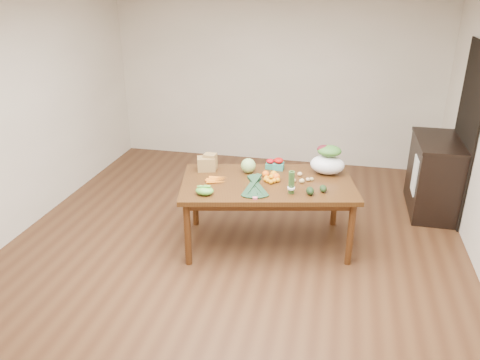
% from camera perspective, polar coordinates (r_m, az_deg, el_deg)
% --- Properties ---
extents(floor, '(6.00, 6.00, 0.00)m').
position_cam_1_polar(floor, '(5.05, -1.26, -9.40)').
color(floor, '#52321C').
rests_on(floor, ground).
extents(room_walls, '(5.02, 6.02, 2.70)m').
position_cam_1_polar(room_walls, '(4.47, -1.41, 5.30)').
color(room_walls, silver).
rests_on(room_walls, floor).
extents(dining_table, '(1.99, 1.37, 0.75)m').
position_cam_1_polar(dining_table, '(5.14, 3.30, -4.01)').
color(dining_table, '#42280F').
rests_on(dining_table, floor).
extents(doorway_dark, '(0.02, 1.00, 2.10)m').
position_cam_1_polar(doorway_dark, '(6.14, 25.76, 5.12)').
color(doorway_dark, black).
rests_on(doorway_dark, floor).
extents(cabinet, '(0.52, 1.02, 0.94)m').
position_cam_1_polar(cabinet, '(6.30, 22.50, 0.49)').
color(cabinet, black).
rests_on(cabinet, floor).
extents(dish_towel, '(0.02, 0.28, 0.45)m').
position_cam_1_polar(dish_towel, '(6.01, 20.52, 0.54)').
color(dish_towel, white).
rests_on(dish_towel, cabinet).
extents(paper_bag, '(0.30, 0.27, 0.19)m').
position_cam_1_polar(paper_bag, '(5.23, -4.14, 2.15)').
color(paper_bag, olive).
rests_on(paper_bag, dining_table).
extents(cabbage, '(0.16, 0.16, 0.16)m').
position_cam_1_polar(cabbage, '(5.16, 1.02, 1.77)').
color(cabbage, '#A8C773').
rests_on(cabbage, dining_table).
extents(strawberry_basket_a, '(0.11, 0.11, 0.09)m').
position_cam_1_polar(strawberry_basket_a, '(5.31, 3.69, 1.89)').
color(strawberry_basket_a, red).
rests_on(strawberry_basket_a, dining_table).
extents(strawberry_basket_b, '(0.14, 0.14, 0.11)m').
position_cam_1_polar(strawberry_basket_b, '(5.28, 4.71, 1.86)').
color(strawberry_basket_b, '#AD110B').
rests_on(strawberry_basket_b, dining_table).
extents(orange_a, '(0.08, 0.08, 0.08)m').
position_cam_1_polar(orange_a, '(5.06, 3.14, 0.74)').
color(orange_a, orange).
rests_on(orange_a, dining_table).
extents(orange_b, '(0.07, 0.07, 0.07)m').
position_cam_1_polar(orange_b, '(5.07, 4.12, 0.74)').
color(orange_b, '#FD9D0F').
rests_on(orange_b, dining_table).
extents(orange_c, '(0.09, 0.09, 0.09)m').
position_cam_1_polar(orange_c, '(4.98, 4.43, 0.37)').
color(orange_c, '#EF5F0E').
rests_on(orange_c, dining_table).
extents(mandarin_cluster, '(0.21, 0.21, 0.08)m').
position_cam_1_polar(mandarin_cluster, '(4.96, 3.84, 0.27)').
color(mandarin_cluster, orange).
rests_on(mandarin_cluster, dining_table).
extents(carrots, '(0.26, 0.23, 0.03)m').
position_cam_1_polar(carrots, '(4.98, -2.88, 0.06)').
color(carrots, orange).
rests_on(carrots, dining_table).
extents(snap_pea_bag, '(0.18, 0.14, 0.08)m').
position_cam_1_polar(snap_pea_bag, '(4.67, -4.34, -1.31)').
color(snap_pea_bag, '#61AC3A').
rests_on(snap_pea_bag, dining_table).
extents(kale_bunch, '(0.40, 0.46, 0.16)m').
position_cam_1_polar(kale_bunch, '(4.64, 1.82, -0.88)').
color(kale_bunch, '#16321F').
rests_on(kale_bunch, dining_table).
extents(asparagus_bundle, '(0.10, 0.13, 0.26)m').
position_cam_1_polar(asparagus_bundle, '(4.66, 6.29, -0.29)').
color(asparagus_bundle, '#4B7B38').
rests_on(asparagus_bundle, dining_table).
extents(potato_a, '(0.06, 0.05, 0.05)m').
position_cam_1_polar(potato_a, '(4.96, 6.49, -0.03)').
color(potato_a, tan).
rests_on(potato_a, dining_table).
extents(potato_b, '(0.06, 0.05, 0.05)m').
position_cam_1_polar(potato_b, '(4.96, 7.55, -0.11)').
color(potato_b, '#D2BA79').
rests_on(potato_b, dining_table).
extents(potato_c, '(0.05, 0.04, 0.04)m').
position_cam_1_polar(potato_c, '(5.02, 8.28, 0.07)').
color(potato_c, tan).
rests_on(potato_c, dining_table).
extents(potato_d, '(0.05, 0.05, 0.05)m').
position_cam_1_polar(potato_d, '(5.13, 7.30, 0.72)').
color(potato_d, tan).
rests_on(potato_d, dining_table).
extents(potato_e, '(0.05, 0.04, 0.04)m').
position_cam_1_polar(potato_e, '(5.04, 8.73, 0.12)').
color(potato_e, tan).
rests_on(potato_e, dining_table).
extents(avocado_a, '(0.11, 0.13, 0.08)m').
position_cam_1_polar(avocado_a, '(4.71, 8.54, -1.32)').
color(avocado_a, black).
rests_on(avocado_a, dining_table).
extents(avocado_b, '(0.10, 0.12, 0.07)m').
position_cam_1_polar(avocado_b, '(4.79, 10.11, -1.03)').
color(avocado_b, black).
rests_on(avocado_b, dining_table).
extents(salad_bag, '(0.43, 0.36, 0.29)m').
position_cam_1_polar(salad_bag, '(5.21, 10.63, 2.28)').
color(salad_bag, white).
rests_on(salad_bag, dining_table).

